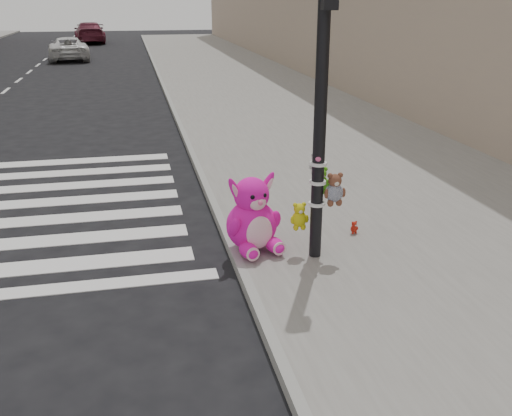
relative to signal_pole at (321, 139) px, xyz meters
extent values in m
plane|color=black|center=(-2.62, -1.81, -1.76)|extent=(120.00, 120.00, 0.00)
cube|color=slate|center=(2.38, 8.19, -1.69)|extent=(7.00, 80.00, 0.14)
cube|color=gray|center=(-1.07, 8.19, -1.69)|extent=(0.12, 80.00, 0.15)
cylinder|color=black|center=(-0.02, -0.01, 0.38)|extent=(0.16, 0.16, 4.00)
cylinder|color=white|center=(-0.02, -0.01, -0.87)|extent=(0.22, 0.22, 0.04)
cylinder|color=white|center=(-0.02, -0.01, -0.57)|extent=(0.22, 0.22, 0.04)
cylinder|color=white|center=(-0.02, -0.01, -0.32)|extent=(0.22, 0.22, 0.04)
ellipsoid|color=#F514AE|center=(-0.94, 0.04, -1.52)|extent=(0.32, 0.42, 0.20)
ellipsoid|color=#F514AE|center=(-0.55, 0.14, -1.52)|extent=(0.32, 0.42, 0.20)
ellipsoid|color=#F514AE|center=(-0.82, 0.39, -1.27)|extent=(0.84, 0.76, 0.71)
ellipsoid|color=#F9BFD1|center=(-0.76, 0.15, -1.29)|extent=(0.42, 0.24, 0.47)
sphere|color=#F514AE|center=(-0.82, 0.39, -0.83)|extent=(0.60, 0.60, 0.49)
ellipsoid|color=#F514AE|center=(-1.04, 0.35, -0.76)|extent=(0.35, 0.18, 0.49)
ellipsoid|color=#F514AE|center=(-0.61, 0.47, -0.76)|extent=(0.35, 0.18, 0.49)
imported|color=silver|center=(-5.69, 28.47, -1.12)|extent=(2.61, 4.81, 1.28)
imported|color=maroon|center=(-5.21, 41.27, -0.98)|extent=(2.72, 5.61, 1.57)
camera|label=1|loc=(-2.30, -6.76, 1.71)|focal=40.00mm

